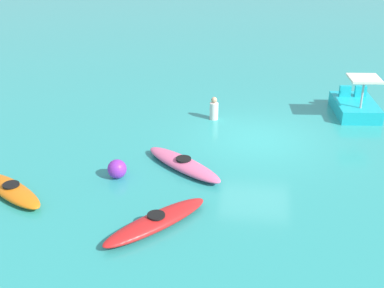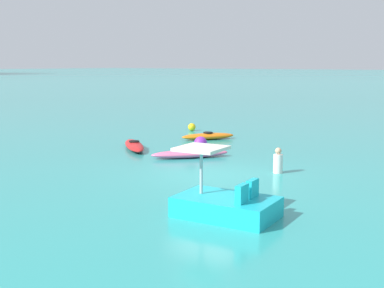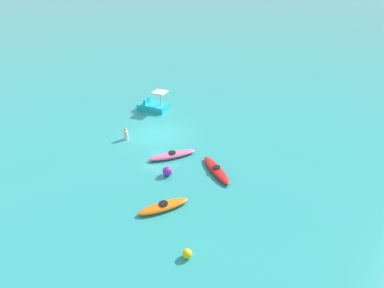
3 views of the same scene
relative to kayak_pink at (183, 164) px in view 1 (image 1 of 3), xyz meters
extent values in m
plane|color=teal|center=(-2.25, -2.45, -0.16)|extent=(600.00, 600.00, 0.00)
ellipsoid|color=pink|center=(0.00, 0.00, 0.00)|extent=(2.86, 2.59, 0.32)
cylinder|color=black|center=(0.00, 0.00, 0.18)|extent=(0.66, 0.66, 0.05)
ellipsoid|color=red|center=(0.25, 3.19, 0.00)|extent=(2.61, 2.88, 0.32)
cylinder|color=black|center=(0.25, 3.19, 0.18)|extent=(0.64, 0.64, 0.05)
ellipsoid|color=orange|center=(4.52, 2.16, 0.00)|extent=(2.59, 2.18, 0.32)
cylinder|color=black|center=(4.52, 2.16, 0.18)|extent=(0.64, 0.64, 0.05)
cube|color=#19B7C6|center=(-5.92, -5.36, 0.09)|extent=(1.71, 2.52, 0.50)
cube|color=#19B7C6|center=(-6.17, -5.93, 0.56)|extent=(0.45, 0.20, 0.44)
cube|color=#19B7C6|center=(-5.57, -5.88, 0.56)|extent=(0.45, 0.20, 0.44)
cylinder|color=#B2B2B7|center=(-5.98, -4.66, 0.89)|extent=(0.08, 0.08, 1.10)
cube|color=silver|center=(-5.98, -4.66, 1.48)|extent=(1.19, 1.19, 0.08)
sphere|color=purple|center=(1.87, 0.78, 0.12)|extent=(0.57, 0.57, 0.57)
cylinder|color=silver|center=(-0.58, -4.13, 0.16)|extent=(0.44, 0.44, 0.65)
sphere|color=tan|center=(-0.58, -4.13, 0.61)|extent=(0.22, 0.22, 0.22)
camera|label=1|loc=(-1.99, 13.98, 7.28)|focal=48.65mm
camera|label=2|loc=(-16.19, -11.67, 3.54)|focal=47.72mm
camera|label=3|loc=(15.18, 9.37, 10.83)|focal=30.41mm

